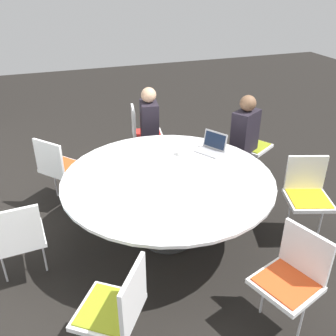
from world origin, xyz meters
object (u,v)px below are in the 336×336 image
Objects in this scene: chair_2 at (59,165)px; chair_4 at (117,306)px; chair_5 at (293,274)px; person_0 at (246,134)px; person_1 at (151,124)px; coffee_cup at (181,151)px; laptop at (212,147)px; chair_0 at (248,140)px; chair_6 at (307,191)px; chair_3 at (18,236)px; chair_1 at (143,131)px.

chair_4 is (-2.29, -0.21, 0.00)m from chair_2.
chair_2 is 1.00× the size of chair_5.
chair_5 is 0.71× the size of person_0.
person_1 is 14.52× the size of coffee_cup.
chair_4 and chair_5 have the same top height.
person_1 is 1.17m from laptop.
chair_0 is at bearing -160.88° from person_0.
laptop is at bearing -28.42° from chair_6.
chair_3 is 1.00× the size of chair_5.
person_0 is (0.95, -2.76, 0.19)m from chair_3.
chair_3 is 2.21m from laptop.
laptop is (-1.35, -0.44, 0.28)m from chair_1.
person_0 is 14.52× the size of coffee_cup.
chair_0 is 0.71× the size of person_1.
person_0 reaches higher than chair_2.
person_0 is 1.07m from coffee_cup.
chair_1 is 0.71× the size of person_1.
chair_0 and chair_2 have the same top height.
coffee_cup is (0.62, -1.75, 0.26)m from chair_3.
chair_4 reaches higher than coffee_cup.
person_1 is at bearing -13.46° from chair_5.
person_0 is (2.00, -2.11, 0.19)m from chair_4.
chair_2 is 2.38× the size of laptop.
chair_5 is (-1.17, -1.99, 0.00)m from chair_3.
person_1 is (2.86, 0.28, 0.19)m from chair_5.
chair_3 is 1.23m from chair_4.
chair_1 is (0.78, 1.26, 0.00)m from chair_0.
person_1 is at bearing 2.01° from coffee_cup.
laptop reaches higher than chair_0.
person_0 is at bearing 41.97° from chair_2.
chair_1 is 2.38× the size of laptop.
chair_1 is 2.56m from chair_3.
chair_1 is 1.48m from person_0.
chair_1 is 1.45m from laptop.
coffee_cup is at bearing 12.86° from chair_1.
coffee_cup is (-1.32, -0.08, 0.26)m from chair_1.
chair_4 is at bearing -72.81° from laptop.
chair_0 is at bearing 46.90° from chair_2.
chair_3 is (-1.25, 0.44, 0.00)m from chair_2.
chair_5 is at bearing 39.09° from person_0.
coffee_cup is (-0.63, -1.31, 0.26)m from chair_2.
person_1 is (2.73, -1.06, 0.19)m from chair_4.
chair_1 is 1.00× the size of chair_4.
chair_4 is 2.38× the size of laptop.
chair_6 is at bearing -8.73° from chair_3.
chair_4 is 2.20m from laptop.
chair_2 is at bearing 13.58° from chair_5.
chair_0 reaches higher than coffee_cup.
chair_0 is 1.35m from chair_6.
person_1 is at bearing -65.74° from person_0.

